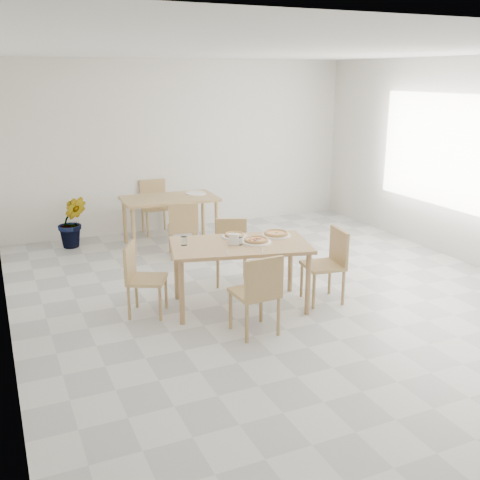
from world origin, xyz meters
name	(u,v)px	position (x,y,z in m)	size (l,w,h in m)	color
room	(460,153)	(2.98, 0.30, 1.50)	(7.28, 7.00, 7.00)	silver
main_table	(240,251)	(-0.56, -0.12, 0.67)	(1.68, 1.20, 0.75)	tan
chair_south	(258,290)	(-0.70, -0.87, 0.50)	(0.44, 0.44, 0.85)	tan
chair_north	(231,246)	(-0.32, 0.68, 0.46)	(0.52, 0.52, 0.80)	tan
chair_west	(140,274)	(-1.64, 0.14, 0.46)	(0.53, 0.53, 0.80)	tan
chair_east	(330,260)	(0.46, -0.37, 0.50)	(0.48, 0.48, 0.86)	tan
plate_margherita	(276,235)	(-0.05, -0.01, 0.76)	(0.33, 0.33, 0.02)	white
plate_mushroom	(234,237)	(-0.52, 0.13, 0.76)	(0.29, 0.29, 0.02)	white
plate_pepperoni	(256,242)	(-0.38, -0.16, 0.76)	(0.33, 0.33, 0.02)	white
pizza_margherita	(276,233)	(-0.05, -0.01, 0.78)	(0.30, 0.30, 0.03)	#DFB569
pizza_mushroom	(234,235)	(-0.52, 0.13, 0.78)	(0.29, 0.29, 0.03)	#DFB569
pizza_pepperoni	(256,240)	(-0.38, -0.16, 0.78)	(0.32, 0.32, 0.03)	#DFB569
tumbler_a	(184,241)	(-1.15, 0.09, 0.80)	(0.07, 0.07, 0.09)	white
tumbler_b	(239,241)	(-0.59, -0.16, 0.79)	(0.07, 0.07, 0.09)	white
napkin_holder	(234,240)	(-0.65, -0.15, 0.81)	(0.13, 0.11, 0.13)	silver
fork_a	(262,251)	(-0.46, -0.46, 0.75)	(0.02, 0.19, 0.01)	silver
fork_b	(227,253)	(-0.82, -0.38, 0.75)	(0.02, 0.18, 0.01)	silver
second_table	(170,203)	(-0.54, 2.55, 0.66)	(1.46, 0.88, 0.75)	tan
chair_back_s	(183,226)	(-0.57, 1.83, 0.48)	(0.49, 0.49, 0.83)	tan
chair_back_n	(154,203)	(-0.56, 3.34, 0.51)	(0.46, 0.46, 0.88)	tan
plate_empty	(196,193)	(-0.08, 2.63, 0.76)	(0.31, 0.31, 0.02)	white
potted_plant	(72,222)	(-1.94, 3.03, 0.40)	(0.44, 0.35, 0.80)	#2F5E1C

